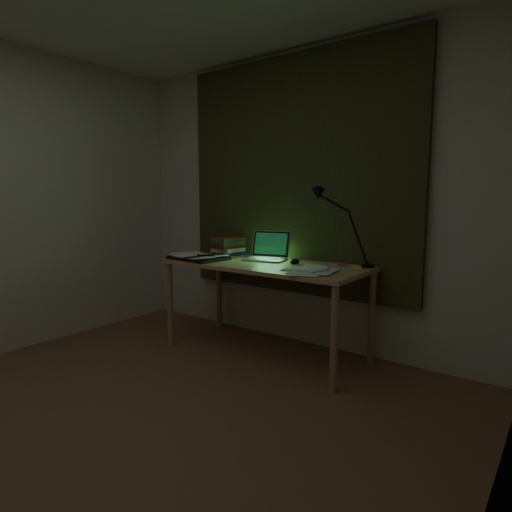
{
  "coord_description": "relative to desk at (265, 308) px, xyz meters",
  "views": [
    {
      "loc": [
        1.95,
        -1.19,
        1.27
      ],
      "look_at": [
        -0.02,
        1.44,
        0.82
      ],
      "focal_mm": 30.0,
      "sensor_mm": 36.0,
      "label": 1
    }
  ],
  "objects": [
    {
      "name": "loose_papers",
      "position": [
        0.46,
        -0.11,
        0.39
      ],
      "size": [
        0.43,
        0.44,
        0.02
      ],
      "primitive_type": null,
      "rotation": [
        0.0,
        0.0,
        0.31
      ],
      "color": "silver",
      "rests_on": "desk"
    },
    {
      "name": "desk_lamp",
      "position": [
        0.74,
        0.29,
        0.66
      ],
      "size": [
        0.38,
        0.29,
        0.57
      ],
      "primitive_type": null,
      "rotation": [
        0.0,
        0.0,
        -0.0
      ],
      "color": "black",
      "rests_on": "desk"
    },
    {
      "name": "wall_right",
      "position": [
        1.77,
        -1.56,
        0.87
      ],
      "size": [
        0.0,
        4.0,
        2.5
      ],
      "primitive_type": "cube",
      "color": "silver",
      "rests_on": "ground"
    },
    {
      "name": "laptop",
      "position": [
        -0.09,
        0.12,
        0.5
      ],
      "size": [
        0.42,
        0.45,
        0.24
      ],
      "primitive_type": null,
      "rotation": [
        0.0,
        0.0,
        0.24
      ],
      "color": "#BCBCC1",
      "rests_on": "desk"
    },
    {
      "name": "mouse",
      "position": [
        0.22,
        0.1,
        0.4
      ],
      "size": [
        0.07,
        0.11,
        0.04
      ],
      "primitive_type": "ellipsoid",
      "rotation": [
        0.0,
        0.0,
        -0.04
      ],
      "color": "black",
      "rests_on": "desk"
    },
    {
      "name": "sticky_yellow",
      "position": [
        0.69,
        0.23,
        0.38
      ],
      "size": [
        0.09,
        0.09,
        0.02
      ],
      "primitive_type": "cube",
      "rotation": [
        0.0,
        0.0,
        0.27
      ],
      "color": "yellow",
      "rests_on": "desk"
    },
    {
      "name": "floor",
      "position": [
        0.02,
        -1.56,
        -0.38
      ],
      "size": [
        3.5,
        4.0,
        0.0
      ],
      "primitive_type": "cube",
      "color": "brown",
      "rests_on": "ground"
    },
    {
      "name": "open_textbook",
      "position": [
        -0.57,
        -0.17,
        0.4
      ],
      "size": [
        0.5,
        0.38,
        0.04
      ],
      "primitive_type": null,
      "rotation": [
        0.0,
        0.0,
        -0.1
      ],
      "color": "silver",
      "rests_on": "desk"
    },
    {
      "name": "book_stack",
      "position": [
        -0.56,
        0.2,
        0.46
      ],
      "size": [
        0.25,
        0.28,
        0.17
      ],
      "primitive_type": null,
      "rotation": [
        0.0,
        0.0,
        -0.16
      ],
      "color": "silver",
      "rests_on": "desk"
    },
    {
      "name": "wall_back",
      "position": [
        0.02,
        0.44,
        0.87
      ],
      "size": [
        3.5,
        0.0,
        2.5
      ],
      "primitive_type": "cube",
      "color": "silver",
      "rests_on": "ground"
    },
    {
      "name": "curtain",
      "position": [
        0.02,
        0.4,
        1.07
      ],
      "size": [
        2.2,
        0.06,
        2.0
      ],
      "primitive_type": "cube",
      "color": "#292D16",
      "rests_on": "wall_back"
    },
    {
      "name": "desk",
      "position": [
        0.0,
        0.0,
        0.0
      ],
      "size": [
        1.65,
        0.72,
        0.75
      ],
      "primitive_type": null,
      "color": "tan",
      "rests_on": "floor"
    },
    {
      "name": "sticky_pink",
      "position": [
        0.52,
        0.25,
        0.38
      ],
      "size": [
        0.09,
        0.09,
        0.01
      ],
      "primitive_type": "cube",
      "rotation": [
        0.0,
        0.0,
        -0.4
      ],
      "color": "#D553A1",
      "rests_on": "desk"
    }
  ]
}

